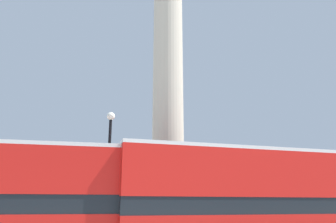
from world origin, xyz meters
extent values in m
cube|color=#BCB29E|center=(0.00, 0.00, 1.67)|extent=(3.28, 3.28, 1.11)
cube|color=#BCB29E|center=(0.00, 0.00, 2.78)|extent=(2.00, 2.00, 1.11)
cylinder|color=#BCB29E|center=(0.00, 0.00, 12.25)|extent=(1.76, 1.76, 17.83)
cube|color=black|center=(2.19, -6.05, 2.38)|extent=(10.84, 3.18, 0.55)
cube|color=red|center=(2.19, -6.05, 3.45)|extent=(10.84, 3.22, 1.59)
cube|color=silver|center=(2.19, -6.05, 4.31)|extent=(10.84, 3.22, 0.12)
cube|color=#BCB29E|center=(10.95, 3.76, 1.49)|extent=(4.07, 3.80, 2.98)
ellipsoid|color=brown|center=(10.95, 3.76, 4.48)|extent=(2.26, 1.95, 0.96)
cone|color=brown|center=(11.78, 4.31, 4.91)|extent=(1.07, 0.96, 1.01)
cylinder|color=brown|center=(10.95, 3.76, 5.41)|extent=(0.36, 0.36, 0.90)
sphere|color=brown|center=(10.95, 3.76, 6.00)|extent=(0.28, 0.28, 0.28)
cylinder|color=brown|center=(11.36, 4.35, 3.49)|extent=(0.20, 0.20, 1.02)
cylinder|color=brown|center=(11.65, 3.90, 3.49)|extent=(0.20, 0.20, 1.02)
cylinder|color=brown|center=(10.25, 3.62, 3.49)|extent=(0.20, 0.20, 1.02)
cylinder|color=brown|center=(10.54, 3.17, 3.49)|extent=(0.20, 0.20, 1.02)
cylinder|color=black|center=(-3.26, -2.02, 3.17)|extent=(0.14, 0.14, 6.34)
sphere|color=white|center=(-3.26, -2.02, 6.53)|extent=(0.39, 0.39, 0.39)
camera|label=1|loc=(-3.76, -17.52, 2.41)|focal=35.00mm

